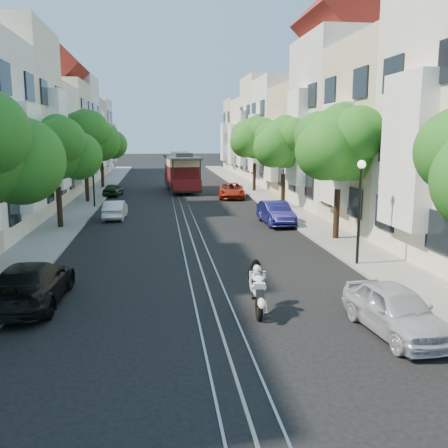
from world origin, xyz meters
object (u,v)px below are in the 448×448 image
object	(u,v)px
tree_w_d	(102,141)
sportbike_rider	(257,287)
tree_e_d	(255,139)
parked_car_w_mid	(115,210)
tree_w_c	(85,137)
parked_car_w_near	(32,284)
parked_car_e_far	(232,191)
lamp_west	(93,169)
parked_car_e_mid	(276,213)
tree_w_b	(57,151)
parked_car_e_near	(396,310)
lamp_east	(360,197)
tree_e_b	(341,146)
parked_car_w_far	(113,190)
cable_car	(182,170)
tree_e_c	(285,144)

from	to	relation	value
tree_w_d	sportbike_rider	size ratio (longest dim) A/B	3.47
tree_e_d	tree_w_d	size ratio (longest dim) A/B	1.05
tree_w_d	parked_car_w_mid	size ratio (longest dim) A/B	1.84
tree_w_c	parked_car_w_near	distance (m)	24.57
parked_car_e_far	parked_car_w_near	xyz separation A→B (m)	(-10.00, -25.61, 0.06)
lamp_west	parked_car_e_mid	distance (m)	14.31
tree_w_b	parked_car_e_near	world-z (taller)	tree_w_b
parked_car_w_near	parked_car_e_mid	bearing A→B (deg)	-128.04
parked_car_w_near	tree_w_c	bearing A→B (deg)	-84.49
lamp_east	sportbike_rider	distance (m)	7.31
lamp_east	lamp_west	bearing A→B (deg)	124.99
tree_e_d	tree_w_c	size ratio (longest dim) A/B	0.97
parked_car_w_mid	sportbike_rider	bearing A→B (deg)	109.35
lamp_west	parked_car_e_near	world-z (taller)	lamp_west
tree_w_d	lamp_west	world-z (taller)	tree_w_d
tree_e_b	parked_car_w_far	bearing A→B (deg)	122.55
lamp_west	parked_car_e_mid	size ratio (longest dim) A/B	1.00
tree_w_b	tree_e_b	bearing A→B (deg)	-19.15
sportbike_rider	parked_car_w_far	xyz separation A→B (m)	(-6.83, 29.98, -0.30)
tree_e_d	sportbike_rider	bearing A→B (deg)	-100.73
sportbike_rider	parked_car_e_near	distance (m)	3.89
tree_e_b	parked_car_e_mid	world-z (taller)	tree_e_b
tree_w_d	lamp_west	distance (m)	14.11
tree_w_c	cable_car	world-z (taller)	tree_w_c
tree_e_c	sportbike_rider	xyz separation A→B (m)	(-6.03, -20.84, -3.75)
lamp_east	parked_car_w_mid	bearing A→B (deg)	129.23
tree_w_b	parked_car_e_far	bearing A→B (deg)	47.25
tree_e_d	lamp_east	xyz separation A→B (m)	(-0.96, -26.98, -2.02)
tree_w_b	tree_w_d	xyz separation A→B (m)	(0.00, 22.00, 0.20)
sportbike_rider	cable_car	xyz separation A→B (m)	(-0.73, 33.14, 1.12)
cable_car	parked_car_w_far	bearing A→B (deg)	-156.53
parked_car_w_mid	parked_car_w_near	bearing A→B (deg)	87.74
tree_e_b	tree_e_d	bearing A→B (deg)	90.00
tree_w_b	parked_car_w_mid	world-z (taller)	tree_w_b
lamp_east	tree_w_c	bearing A→B (deg)	122.65
parked_car_w_near	parked_car_w_mid	world-z (taller)	parked_car_w_near
tree_e_b	parked_car_w_near	size ratio (longest dim) A/B	1.41
parked_car_e_mid	tree_w_c	bearing A→B (deg)	135.78
sportbike_rider	parked_car_e_near	bearing A→B (deg)	-25.99
tree_w_c	parked_car_e_far	distance (m)	12.45
tree_w_c	sportbike_rider	distance (m)	27.48
tree_e_c	tree_w_d	world-z (taller)	same
tree_w_d	parked_car_e_near	bearing A→B (deg)	-73.13
tree_w_d	cable_car	size ratio (longest dim) A/B	0.74
tree_e_c	parked_car_w_near	size ratio (longest dim) A/B	1.37
cable_car	parked_car_e_mid	world-z (taller)	cable_car
lamp_west	cable_car	size ratio (longest dim) A/B	0.47
tree_e_d	parked_car_e_mid	world-z (taller)	tree_e_d
tree_w_d	lamp_east	xyz separation A→B (m)	(13.44, -31.98, -1.75)
tree_e_c	cable_car	bearing A→B (deg)	118.79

